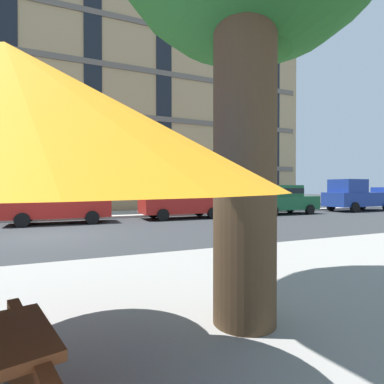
{
  "coord_description": "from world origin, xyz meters",
  "views": [
    {
      "loc": [
        0.6,
        -11.18,
        1.62
      ],
      "look_at": [
        6.73,
        3.2,
        1.4
      ],
      "focal_mm": 28.22,
      "sensor_mm": 36.0,
      "label": 1
    }
  ],
  "objects_px": {
    "sedan_red": "(58,203)",
    "sedan_red_midblock": "(182,200)",
    "sedan_green": "(281,199)",
    "pickup_blue": "(356,196)"
  },
  "relations": [
    {
      "from": "pickup_blue",
      "to": "sedan_green",
      "type": "bearing_deg",
      "value": -180.0
    },
    {
      "from": "sedan_green",
      "to": "sedan_red_midblock",
      "type": "bearing_deg",
      "value": 180.0
    },
    {
      "from": "sedan_red_midblock",
      "to": "sedan_green",
      "type": "distance_m",
      "value": 6.59
    },
    {
      "from": "sedan_green",
      "to": "pickup_blue",
      "type": "bearing_deg",
      "value": 0.0
    },
    {
      "from": "sedan_green",
      "to": "pickup_blue",
      "type": "relative_size",
      "value": 0.86
    },
    {
      "from": "sedan_red",
      "to": "sedan_green",
      "type": "bearing_deg",
      "value": 0.0
    },
    {
      "from": "sedan_red",
      "to": "sedan_red_midblock",
      "type": "bearing_deg",
      "value": 0.0
    },
    {
      "from": "sedan_green",
      "to": "pickup_blue",
      "type": "height_order",
      "value": "pickup_blue"
    },
    {
      "from": "sedan_red_midblock",
      "to": "pickup_blue",
      "type": "distance_m",
      "value": 13.11
    },
    {
      "from": "sedan_green",
      "to": "pickup_blue",
      "type": "distance_m",
      "value": 6.53
    }
  ]
}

